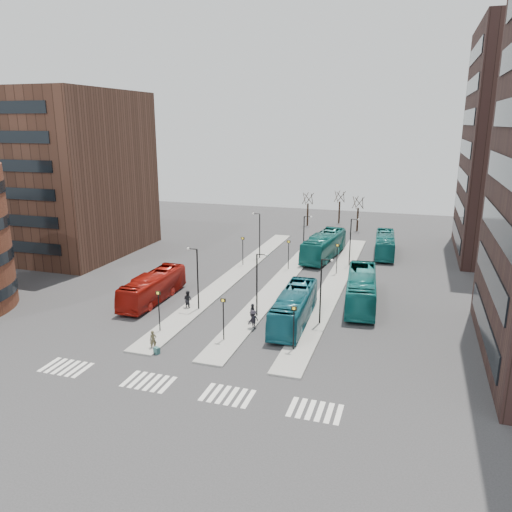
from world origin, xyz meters
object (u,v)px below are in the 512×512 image
(teal_bus_b, at_px, (324,246))
(commuter_c, at_px, (253,320))
(red_bus, at_px, (153,287))
(commuter_a, at_px, (188,300))
(traveller, at_px, (153,340))
(suitcase, at_px, (157,351))
(teal_bus_c, at_px, (361,289))
(commuter_b, at_px, (252,313))
(teal_bus_a, at_px, (294,307))
(teal_bus_d, at_px, (385,244))

(teal_bus_b, bearing_deg, commuter_c, -86.92)
(red_bus, distance_m, teal_bus_b, 26.00)
(commuter_a, xyz_separation_m, commuter_c, (7.72, -2.83, -0.03))
(traveller, bearing_deg, suitcase, -80.21)
(teal_bus_c, relative_size, commuter_b, 6.26)
(teal_bus_a, bearing_deg, commuter_a, 175.60)
(red_bus, height_order, traveller, red_bus)
(teal_bus_b, distance_m, commuter_b, 24.76)
(teal_bus_c, height_order, commuter_c, teal_bus_c)
(red_bus, bearing_deg, teal_bus_d, 50.73)
(suitcase, distance_m, traveller, 1.12)
(suitcase, relative_size, commuter_c, 0.31)
(teal_bus_b, relative_size, commuter_a, 6.67)
(red_bus, xyz_separation_m, commuter_c, (12.07, -3.76, -0.57))
(teal_bus_b, height_order, teal_bus_c, teal_bus_b)
(teal_bus_b, distance_m, teal_bus_c, 17.95)
(red_bus, height_order, teal_bus_a, teal_bus_a)
(red_bus, xyz_separation_m, teal_bus_c, (20.47, 5.52, 0.19))
(suitcase, bearing_deg, teal_bus_a, 64.67)
(teal_bus_a, bearing_deg, teal_bus_d, 75.07)
(teal_bus_d, distance_m, commuter_b, 30.53)
(commuter_b, bearing_deg, traveller, 142.02)
(red_bus, bearing_deg, commuter_a, -12.28)
(teal_bus_a, relative_size, commuter_c, 6.21)
(teal_bus_d, relative_size, traveller, 6.86)
(teal_bus_c, bearing_deg, traveller, -138.92)
(teal_bus_b, xyz_separation_m, commuter_a, (-9.31, -23.06, -0.79))
(teal_bus_b, height_order, traveller, teal_bus_b)
(teal_bus_a, xyz_separation_m, teal_bus_d, (6.22, 27.71, -0.05))
(traveller, bearing_deg, teal_bus_c, 12.54)
(teal_bus_a, xyz_separation_m, teal_bus_c, (5.29, 6.85, 0.11))
(teal_bus_c, xyz_separation_m, teal_bus_d, (0.93, 20.86, -0.16))
(teal_bus_d, height_order, commuter_b, teal_bus_d)
(commuter_c, bearing_deg, teal_bus_a, 158.70)
(teal_bus_c, xyz_separation_m, traveller, (-14.85, -15.63, -0.87))
(teal_bus_a, relative_size, commuter_b, 5.83)
(traveller, distance_m, commuter_b, 9.66)
(teal_bus_c, relative_size, commuter_c, 6.66)
(suitcase, height_order, teal_bus_b, teal_bus_b)
(red_bus, relative_size, teal_bus_b, 0.85)
(teal_bus_c, distance_m, commuter_c, 12.54)
(suitcase, bearing_deg, teal_bus_d, 85.62)
(teal_bus_c, bearing_deg, teal_bus_b, 106.94)
(red_bus, bearing_deg, suitcase, -60.03)
(traveller, xyz_separation_m, commuter_c, (6.46, 6.35, 0.11))
(traveller, distance_m, commuter_a, 9.27)
(teal_bus_a, height_order, commuter_c, teal_bus_a)
(teal_bus_a, xyz_separation_m, commuter_c, (-3.11, -2.43, -0.65))
(suitcase, xyz_separation_m, commuter_b, (5.29, 8.31, 0.67))
(suitcase, xyz_separation_m, traveller, (-0.69, 0.72, 0.50))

